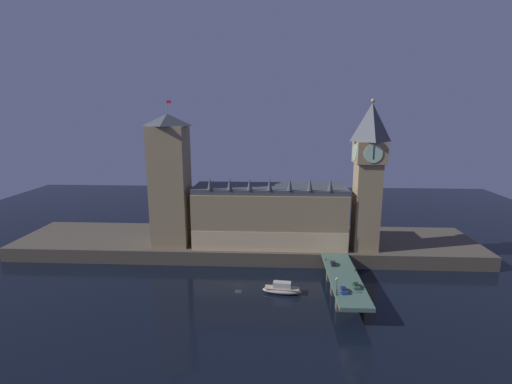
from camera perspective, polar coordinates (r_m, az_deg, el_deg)
name	(u,v)px	position (r m, az deg, el deg)	size (l,w,h in m)	color
ground_plane	(238,285)	(149.93, -2.79, -14.17)	(400.00, 400.00, 0.00)	black
embankment	(246,244)	(184.46, -1.60, -7.94)	(220.00, 42.00, 6.40)	#4C4438
parliament_hall	(270,215)	(171.76, 2.12, -3.57)	(68.92, 22.59, 32.75)	#9E845B
clock_tower	(368,172)	(167.55, 16.89, 2.91)	(12.97, 13.08, 65.67)	#9E845B
victoria_tower	(170,180)	(172.62, -13.06, 1.74)	(16.27, 16.27, 65.53)	#9E845B
bridge	(344,282)	(145.01, 13.37, -13.29)	(11.03, 46.00, 7.16)	#476656
car_northbound_lead	(333,263)	(152.77, 11.82, -10.68)	(1.97, 3.95, 1.46)	black
car_northbound_trail	(344,290)	(132.24, 13.36, -14.47)	(2.00, 4.46, 1.53)	navy
car_southbound_lead	(356,286)	(136.31, 15.16, -13.74)	(1.95, 4.39, 1.51)	#235633
pedestrian_near_rail	(337,291)	(131.13, 12.35, -14.60)	(0.38, 0.38, 1.58)	black
pedestrian_mid_walk	(355,269)	(148.69, 15.00, -11.42)	(0.38, 0.38, 1.64)	black
pedestrian_far_rail	(326,259)	(156.26, 10.69, -10.04)	(0.38, 0.38, 1.60)	black
street_lamp_near	(337,284)	(128.44, 12.33, -13.68)	(1.34, 0.60, 6.20)	#2D3333
boat_upstream	(282,289)	(143.53, 4.02, -14.70)	(14.99, 5.76, 4.61)	#B2A893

